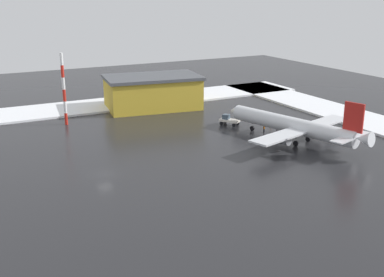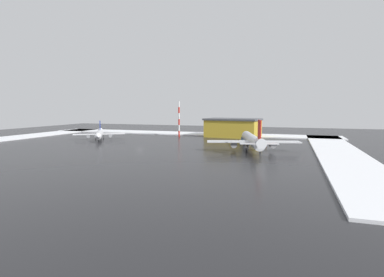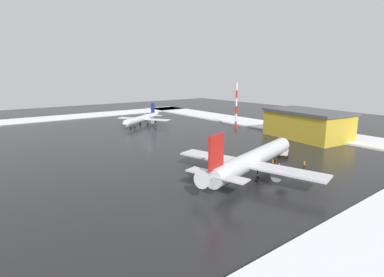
{
  "view_description": "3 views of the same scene",
  "coord_description": "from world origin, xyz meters",
  "views": [
    {
      "loc": [
        22.58,
        75.87,
        30.3
      ],
      "look_at": [
        -19.9,
        -5.36,
        2.14
      ],
      "focal_mm": 45.0,
      "sensor_mm": 36.0,
      "label": 1
    },
    {
      "loc": [
        -52.86,
        98.0,
        14.13
      ],
      "look_at": [
        -20.18,
        -0.28,
        3.22
      ],
      "focal_mm": 28.0,
      "sensor_mm": 36.0,
      "label": 2
    },
    {
      "loc": [
        -78.1,
        43.59,
        19.59
      ],
      "look_at": [
        -21.05,
        -0.36,
        4.18
      ],
      "focal_mm": 28.0,
      "sensor_mm": 36.0,
      "label": 3
    }
  ],
  "objects": [
    {
      "name": "antenna_mast",
      "position": [
        -1.99,
        -35.34,
        8.45
      ],
      "size": [
        0.7,
        0.7,
        16.9
      ],
      "color": "red",
      "rests_on": "ground_plane"
    },
    {
      "name": "ground_crew_mid_apron",
      "position": [
        -42.15,
        -6.87,
        0.97
      ],
      "size": [
        0.36,
        0.36,
        1.71
      ],
      "rotation": [
        0.0,
        0.0,
        2.22
      ],
      "color": "black",
      "rests_on": "ground_plane"
    },
    {
      "name": "ground_crew_beside_wing",
      "position": [
        -44.5,
        -12.31,
        0.97
      ],
      "size": [
        0.36,
        0.36,
        1.71
      ],
      "rotation": [
        0.0,
        0.0,
        5.6
      ],
      "color": "black",
      "rests_on": "ground_plane"
    },
    {
      "name": "snow_bank_left",
      "position": [
        -67.0,
        0.0,
        0.26
      ],
      "size": [
        14.0,
        116.0,
        0.52
      ],
      "primitive_type": "cube",
      "color": "white",
      "rests_on": "ground_plane"
    },
    {
      "name": "ground_plane",
      "position": [
        0.0,
        0.0,
        0.0
      ],
      "size": [
        240.0,
        240.0,
        0.0
      ],
      "primitive_type": "plane",
      "color": "#232326"
    },
    {
      "name": "cargo_hangar",
      "position": [
        -26.83,
        -41.36,
        4.44
      ],
      "size": [
        26.88,
        18.4,
        8.8
      ],
      "rotation": [
        0.0,
        0.0,
        -0.14
      ],
      "color": "gold",
      "rests_on": "ground_plane"
    },
    {
      "name": "snow_bank_far",
      "position": [
        0.0,
        -50.0,
        0.26
      ],
      "size": [
        152.0,
        16.0,
        0.52
      ],
      "primitive_type": "cube",
      "color": "white",
      "rests_on": "ground_plane"
    },
    {
      "name": "ground_crew_near_tug",
      "position": [
        -39.54,
        -8.16,
        0.97
      ],
      "size": [
        0.36,
        0.36,
        1.71
      ],
      "rotation": [
        0.0,
        0.0,
        3.34
      ],
      "color": "black",
      "rests_on": "ground_plane"
    },
    {
      "name": "airplane_parked_portside",
      "position": [
        -41.03,
        0.28,
        3.48
      ],
      "size": [
        29.33,
        34.91,
        10.53
      ],
      "rotation": [
        0.0,
        0.0,
        4.98
      ],
      "color": "silver",
      "rests_on": "ground_plane"
    },
    {
      "name": "pushback_tug",
      "position": [
        -35.82,
        -17.16,
        1.28
      ],
      "size": [
        4.31,
        5.06,
        2.5
      ],
      "rotation": [
        0.0,
        0.0,
        5.27
      ],
      "color": "silver",
      "rests_on": "ground_plane"
    }
  ]
}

